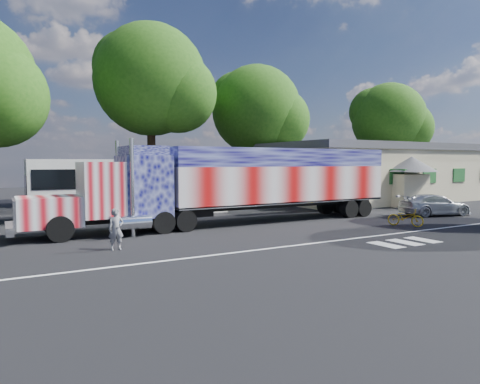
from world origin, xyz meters
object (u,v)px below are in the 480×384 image
semi_truck (242,182)px  tree_far_ne (390,120)px  coach_bus (133,187)px  parked_car (435,205)px  woman (116,229)px  bicycle (405,217)px  tree_n_mid (153,81)px  tree_ne_a (258,111)px

semi_truck → tree_far_ne: 29.64m
semi_truck → coach_bus: size_ratio=1.72×
tree_far_ne → parked_car: bearing=-130.3°
coach_bus → woman: 11.40m
bicycle → tree_n_mid: tree_n_mid is taller
parked_car → tree_n_mid: tree_n_mid is taller
tree_n_mid → tree_ne_a: bearing=-0.6°
tree_n_mid → bicycle: bearing=-67.7°
tree_ne_a → tree_far_ne: bearing=-5.2°
woman → tree_far_ne: tree_far_ne is taller
coach_bus → tree_ne_a: bearing=27.2°
parked_car → tree_ne_a: (-3.31, 17.07, 7.81)m
semi_truck → parked_car: size_ratio=4.53×
coach_bus → bicycle: (11.83, -12.13, -1.43)m
tree_far_ne → tree_n_mid: 27.04m
semi_truck → tree_n_mid: size_ratio=1.45×
coach_bus → parked_car: size_ratio=2.64×
tree_ne_a → semi_truck: bearing=-124.9°
semi_truck → bicycle: size_ratio=11.56×
semi_truck → tree_far_ne: size_ratio=1.77×
semi_truck → woman: semi_truck is taller
bicycle → tree_ne_a: size_ratio=0.15×
tree_far_ne → tree_ne_a: tree_ne_a is taller
coach_bus → semi_truck: bearing=-56.1°
coach_bus → woman: bearing=-108.9°
coach_bus → tree_ne_a: 17.30m
tree_n_mid → coach_bus: bearing=-117.3°
semi_truck → coach_bus: semi_truck is taller
coach_bus → tree_far_ne: tree_far_ne is taller
bicycle → tree_ne_a: 21.16m
semi_truck → tree_n_mid: 16.22m
woman → tree_far_ne: size_ratio=0.14×
coach_bus → tree_n_mid: size_ratio=0.84×
tree_ne_a → bicycle: bearing=-97.0°
parked_car → tree_n_mid: 24.03m
tree_far_ne → tree_n_mid: size_ratio=0.82×
tree_n_mid → woman: bearing=-112.4°
semi_truck → tree_ne_a: size_ratio=1.71×
woman → parked_car: bearing=2.0°
coach_bus → tree_far_ne: 31.91m
tree_n_mid → semi_truck: bearing=-87.3°
parked_car → tree_far_ne: size_ratio=0.39×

